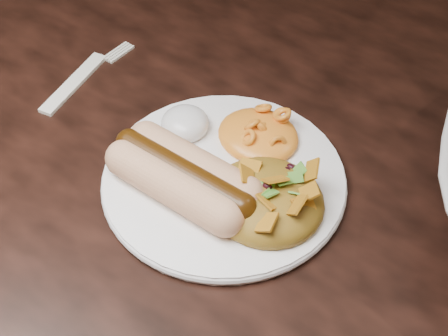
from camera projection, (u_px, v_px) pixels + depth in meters
The scene contains 7 objects.
table at pixel (192, 155), 0.76m from camera, with size 1.60×0.90×0.75m.
plate at pixel (224, 180), 0.60m from camera, with size 0.21×0.21×0.01m, color white.
hotdog at pixel (184, 176), 0.58m from camera, with size 0.12×0.07×0.03m.
mac_and_cheese at pixel (259, 127), 0.62m from camera, with size 0.08×0.07×0.03m, color #FFAC2E.
sour_cream at pixel (185, 119), 0.63m from camera, with size 0.04×0.04×0.03m, color silver.
taco_salad at pixel (267, 193), 0.56m from camera, with size 0.10×0.09×0.04m.
fork at pixel (74, 83), 0.70m from camera, with size 0.02×0.12×0.00m, color white.
Camera 1 is at (0.35, -0.39, 1.21)m, focal length 55.00 mm.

